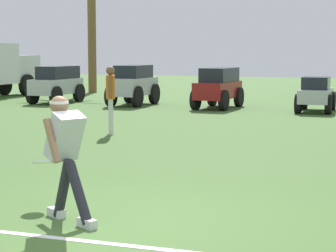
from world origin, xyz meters
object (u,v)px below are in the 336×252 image
Objects in this scene: parked_car_slot_b at (133,84)px; palm_tree_far_left at (91,14)px; parked_car_slot_c at (218,86)px; frisbee_thrower at (66,151)px; teammate_midfield at (111,93)px; parked_car_slot_d at (316,94)px; parked_car_slot_a at (57,83)px; frisbee_in_flight at (43,162)px.

parked_car_slot_b is 0.38× the size of palm_tree_far_left.
frisbee_thrower is at bearing -79.70° from parked_car_slot_c.
teammate_midfield is at bearing -60.49° from palm_tree_far_left.
parked_car_slot_a is at bearing 179.13° from parked_car_slot_d.
frisbee_in_flight is 14.96m from parked_car_slot_b.
parked_car_slot_d is at bearing -1.69° from parked_car_slot_b.
frisbee_thrower reaches higher than parked_car_slot_a.
frisbee_thrower is at bearing -40.59° from frisbee_in_flight.
parked_car_slot_c is at bearing 0.11° from parked_car_slot_a.
palm_tree_far_left is at bearing 117.16° from frisbee_thrower.
palm_tree_far_left reaches higher than frisbee_in_flight.
parked_car_slot_a reaches higher than frisbee_in_flight.
parked_car_slot_d is (0.59, 14.42, -0.23)m from frisbee_thrower.
parked_car_slot_a is (-8.83, 14.56, -0.07)m from frisbee_thrower.
teammate_midfield is at bearing -92.26° from parked_car_slot_c.
parked_car_slot_b is 0.97× the size of parked_car_slot_c.
parked_car_slot_d is (9.43, -0.14, -0.16)m from parked_car_slot_a.
frisbee_thrower is at bearing -58.75° from parked_car_slot_a.
parked_car_slot_d is (1.24, 13.87, 0.02)m from frisbee_in_flight.
palm_tree_far_left is at bearing 116.32° from frisbee_in_flight.
parked_car_slot_b is 7.76m from palm_tree_far_left.
teammate_midfield is 7.49m from parked_car_slot_c.
parked_car_slot_d reaches higher than frisbee_in_flight.
frisbee_in_flight is at bearing -95.10° from parked_car_slot_d.
parked_car_slot_c is 0.39× the size of palm_tree_far_left.
frisbee_in_flight is 0.15× the size of parked_car_slot_a.
teammate_midfield reaches higher than frisbee_in_flight.
palm_tree_far_left is at bearing 105.18° from parked_car_slot_a.
parked_car_slot_c is (-2.65, 14.57, -0.07)m from frisbee_thrower.
parked_car_slot_c is at bearing -36.12° from palm_tree_far_left.
parked_car_slot_a is at bearing 121.25° from frisbee_thrower.
frisbee_in_flight is 0.06× the size of palm_tree_far_left.
palm_tree_far_left is (-10.37, 20.20, 2.75)m from frisbee_thrower.
palm_tree_far_left is (-7.72, 5.63, 2.83)m from parked_car_slot_c.
frisbee_in_flight is at bearing -63.68° from palm_tree_far_left.
parked_car_slot_b is (-5.13, 14.05, 0.20)m from frisbee_in_flight.
frisbee_in_flight is 0.16× the size of parked_car_slot_d.
parked_car_slot_d is 0.36× the size of palm_tree_far_left.
teammate_midfield is 0.66× the size of parked_car_slot_b.
parked_car_slot_b is 1.05× the size of parked_car_slot_d.
parked_car_slot_c is (6.19, 0.01, 0.00)m from parked_car_slot_a.
teammate_midfield reaches higher than parked_car_slot_b.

